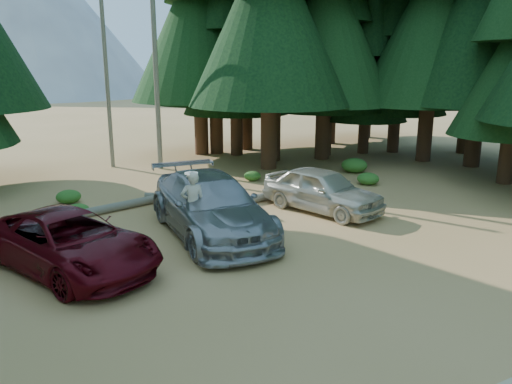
% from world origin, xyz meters
% --- Properties ---
extents(ground, '(160.00, 160.00, 0.00)m').
position_xyz_m(ground, '(0.00, 0.00, 0.00)').
color(ground, '#A88147').
rests_on(ground, ground).
extents(forest_belt_north, '(36.00, 7.00, 22.00)m').
position_xyz_m(forest_belt_north, '(0.00, 15.00, 0.00)').
color(forest_belt_north, black).
rests_on(forest_belt_north, ground).
extents(snag_front, '(0.24, 0.24, 12.00)m').
position_xyz_m(snag_front, '(0.80, 14.50, 6.00)').
color(snag_front, '#685F53').
rests_on(snag_front, ground).
extents(snag_back, '(0.20, 0.20, 10.00)m').
position_xyz_m(snag_back, '(-1.20, 16.00, 5.00)').
color(snag_back, '#685F53').
rests_on(snag_back, ground).
extents(mountain_peak, '(48.00, 50.00, 28.00)m').
position_xyz_m(mountain_peak, '(-2.59, 88.23, 12.71)').
color(mountain_peak, gray).
rests_on(mountain_peak, ground).
extents(red_pickup, '(4.37, 5.77, 1.46)m').
position_xyz_m(red_pickup, '(-4.95, 3.31, 0.73)').
color(red_pickup, '#53070F').
rests_on(red_pickup, ground).
extents(silver_minivan_center, '(2.85, 6.28, 1.78)m').
position_xyz_m(silver_minivan_center, '(-0.81, 4.16, 0.89)').
color(silver_minivan_center, '#9A9CA1').
rests_on(silver_minivan_center, ground).
extents(silver_minivan_right, '(3.04, 4.79, 1.52)m').
position_xyz_m(silver_minivan_right, '(3.58, 4.67, 0.76)').
color(silver_minivan_right, beige).
rests_on(silver_minivan_right, ground).
extents(frisbee_player, '(0.75, 0.56, 1.85)m').
position_xyz_m(frisbee_player, '(-1.64, 3.41, 1.24)').
color(frisbee_player, beige).
rests_on(frisbee_player, ground).
extents(log_left, '(4.10, 1.38, 0.30)m').
position_xyz_m(log_left, '(-2.28, 8.13, 0.15)').
color(log_left, '#685F53').
rests_on(log_left, ground).
extents(log_mid, '(2.81, 1.67, 0.25)m').
position_xyz_m(log_mid, '(-0.12, 8.39, 0.13)').
color(log_mid, '#685F53').
rests_on(log_mid, ground).
extents(log_right, '(4.73, 1.18, 0.30)m').
position_xyz_m(log_right, '(3.58, 7.00, 0.15)').
color(log_right, '#685F53').
rests_on(log_right, ground).
extents(shrub_left, '(0.76, 0.76, 0.42)m').
position_xyz_m(shrub_left, '(-4.08, 7.97, 0.21)').
color(shrub_left, '#31661E').
rests_on(shrub_left, ground).
extents(shrub_center_left, '(0.89, 0.89, 0.49)m').
position_xyz_m(shrub_center_left, '(-4.12, 9.85, 0.25)').
color(shrub_center_left, '#31661E').
rests_on(shrub_center_left, ground).
extents(shrub_center_right, '(0.75, 0.75, 0.41)m').
position_xyz_m(shrub_center_right, '(3.60, 10.00, 0.21)').
color(shrub_center_right, '#31661E').
rests_on(shrub_center_right, ground).
extents(shrub_right, '(1.23, 1.23, 0.68)m').
position_xyz_m(shrub_right, '(1.23, 8.49, 0.34)').
color(shrub_right, '#31661E').
rests_on(shrub_right, ground).
extents(shrub_far_right, '(1.22, 1.22, 0.67)m').
position_xyz_m(shrub_far_right, '(8.71, 9.33, 0.34)').
color(shrub_far_right, '#31661E').
rests_on(shrub_far_right, ground).
extents(shrub_edge_east, '(0.93, 0.93, 0.51)m').
position_xyz_m(shrub_edge_east, '(7.63, 7.03, 0.26)').
color(shrub_edge_east, '#31661E').
rests_on(shrub_edge_east, ground).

